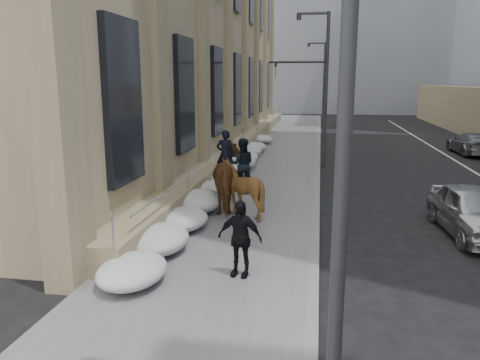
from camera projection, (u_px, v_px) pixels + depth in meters
name	position (u px, v px, depth m)	size (l,w,h in m)	color
ground	(213.00, 259.00, 12.25)	(140.00, 140.00, 0.00)	black
sidewalk	(261.00, 179.00, 21.88)	(5.00, 80.00, 0.12)	#58585B
curb	(317.00, 181.00, 21.45)	(0.24, 80.00, 0.12)	slate
limestone_building	(201.00, 13.00, 30.49)	(6.10, 44.00, 18.00)	#8E7B5D
bg_building_mid	(333.00, 12.00, 66.49)	(30.00, 12.00, 28.00)	slate
bg_building_far	(271.00, 48.00, 80.54)	(24.00, 12.00, 20.00)	gray
streetlight_near	(332.00, 82.00, 5.06)	(1.71, 0.24, 8.00)	#2D2D30
streetlight_mid	(323.00, 80.00, 24.34)	(1.71, 0.24, 8.00)	#2D2D30
streetlight_far	(322.00, 80.00, 43.61)	(1.71, 0.24, 8.00)	#2D2D30
traffic_signal	(313.00, 89.00, 32.28)	(4.10, 0.22, 6.00)	#2D2D30
snow_bank	(223.00, 177.00, 20.20)	(1.70, 18.10, 0.76)	silver
mounted_horse_left	(230.00, 176.00, 16.38)	(1.90, 2.89, 2.78)	#513118
mounted_horse_right	(241.00, 184.00, 15.57)	(1.77, 1.92, 2.60)	#503217
pedestrian	(240.00, 238.00, 10.77)	(1.06, 0.44, 1.81)	black
car_silver	(473.00, 211.00, 14.02)	(1.77, 4.39, 1.50)	#9FA1A6
car_grey	(471.00, 143.00, 29.34)	(1.93, 4.74, 1.38)	slate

